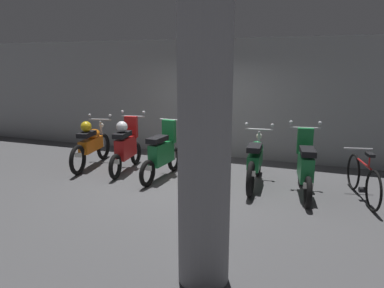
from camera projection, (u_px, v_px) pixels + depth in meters
name	position (u px, v px, depth m)	size (l,w,h in m)	color
ground_plane	(180.00, 183.00, 7.22)	(80.00, 80.00, 0.00)	#4C4C4F
back_wall	(216.00, 98.00, 9.15)	(16.00, 0.30, 2.93)	gray
motorbike_slot_0	(91.00, 144.00, 8.26)	(0.59, 1.94, 1.15)	black
motorbike_slot_1	(126.00, 146.00, 7.89)	(0.59, 1.68, 1.29)	black
motorbike_slot_2	(162.00, 153.00, 7.43)	(0.56, 1.68, 1.18)	black
motorbike_slot_3	(208.00, 157.00, 7.29)	(0.58, 1.94, 1.03)	black
motorbike_slot_4	(255.00, 160.00, 6.99)	(0.59, 1.95, 1.15)	black
motorbike_slot_5	(305.00, 167.00, 6.46)	(0.58, 1.67, 1.29)	black
bicycle	(363.00, 179.00, 6.27)	(0.55, 1.70, 0.89)	black
support_pillar	(204.00, 151.00, 3.69)	(0.55, 0.55, 2.93)	gray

